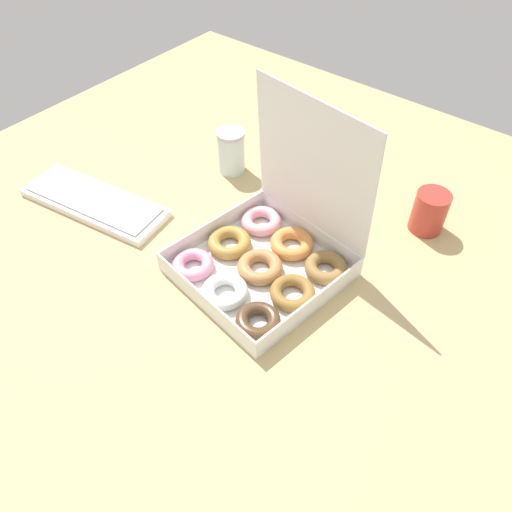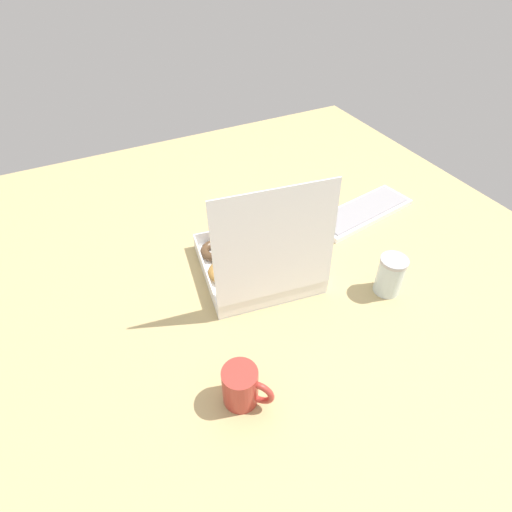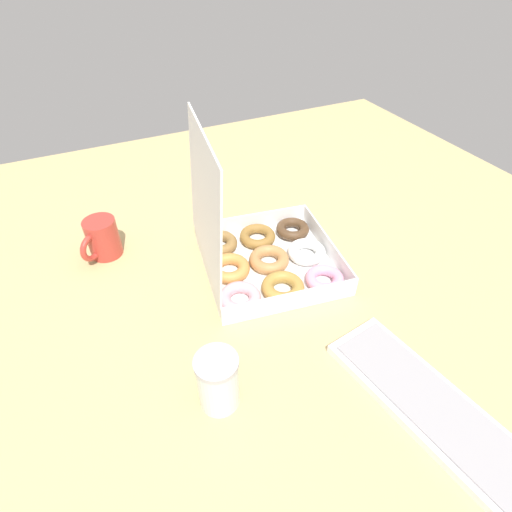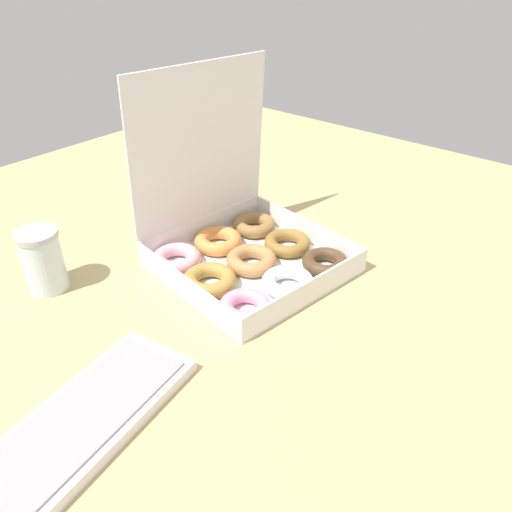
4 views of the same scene
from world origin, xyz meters
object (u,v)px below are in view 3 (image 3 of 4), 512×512
object	(u,v)px
donut_box	(261,255)
glass_jar	(218,381)
keyboard	(428,405)
coffee_mug	(102,238)

from	to	relation	value
donut_box	glass_jar	size ratio (longest dim) A/B	3.09
keyboard	glass_jar	bearing A→B (deg)	62.40
donut_box	keyboard	xyz separation A→B (cm)	(-45.38, -10.23, -2.84)
coffee_mug	glass_jar	xyz separation A→B (cm)	(-49.77, -11.50, 0.73)
donut_box	keyboard	size ratio (longest dim) A/B	0.92
donut_box	keyboard	bearing A→B (deg)	-167.30
donut_box	glass_jar	distance (cm)	36.07
keyboard	coffee_mug	world-z (taller)	coffee_mug
keyboard	coffee_mug	xyz separation A→B (cm)	(66.58, 43.64, 4.09)
keyboard	coffee_mug	bearing A→B (deg)	33.25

